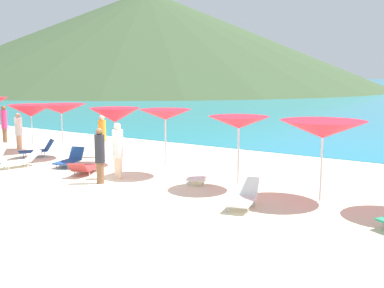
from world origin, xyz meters
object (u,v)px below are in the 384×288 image
at_px(umbrella_6, 323,129).
at_px(beachgoer_1, 4,123).
at_px(beachgoer_4, 102,135).
at_px(umbrella_3, 115,115).
at_px(lounge_chair_0, 243,196).
at_px(umbrella_4, 165,115).
at_px(umbrella_2, 61,109).
at_px(beachgoer_3, 100,154).
at_px(lounge_chair_7, 70,159).
at_px(umbrella_1, 31,111).
at_px(beachgoer_0, 19,130).
at_px(lounge_chair_2, 38,149).
at_px(umbrella_5, 239,123).
at_px(lounge_chair_8, 200,173).
at_px(lounge_chair_1, 84,168).
at_px(lounge_chair_3, 21,160).
at_px(beachgoer_2, 118,149).

xyz_separation_m(umbrella_6, beachgoer_1, (-17.19, 1.75, -0.95)).
bearing_deg(beachgoer_4, umbrella_3, -133.18).
relative_size(lounge_chair_0, beachgoer_1, 0.81).
relative_size(umbrella_6, lounge_chair_0, 1.61).
xyz_separation_m(beachgoer_1, beachgoer_4, (7.19, -0.17, -0.08)).
relative_size(umbrella_4, umbrella_6, 0.92).
height_order(umbrella_2, beachgoer_3, umbrella_2).
relative_size(umbrella_4, beachgoer_4, 1.29).
relative_size(umbrella_3, lounge_chair_7, 1.47).
bearing_deg(beachgoer_1, umbrella_1, 36.98).
xyz_separation_m(umbrella_2, umbrella_4, (5.61, -0.24, 0.05)).
bearing_deg(umbrella_3, beachgoer_0, 176.92).
bearing_deg(beachgoer_0, beachgoer_4, -156.97).
xyz_separation_m(lounge_chair_2, beachgoer_4, (2.24, 1.56, 0.62)).
relative_size(umbrella_2, beachgoer_4, 1.27).
bearing_deg(umbrella_5, lounge_chair_7, -176.24).
distance_m(umbrella_6, beachgoer_4, 10.17).
xyz_separation_m(umbrella_4, lounge_chair_2, (-6.73, -0.15, -1.77)).
relative_size(lounge_chair_8, beachgoer_0, 0.92).
xyz_separation_m(umbrella_6, beachgoer_4, (-9.99, 1.58, -1.03)).
xyz_separation_m(umbrella_1, lounge_chair_8, (9.57, -0.68, -1.58)).
relative_size(lounge_chair_1, beachgoer_3, 0.97).
relative_size(umbrella_4, lounge_chair_0, 1.48).
xyz_separation_m(lounge_chair_2, beachgoer_0, (-2.61, 0.93, 0.56)).
relative_size(umbrella_1, umbrella_3, 0.97).
relative_size(umbrella_3, lounge_chair_0, 1.43).
distance_m(umbrella_5, umbrella_6, 2.54).
relative_size(umbrella_1, beachgoer_3, 1.19).
bearing_deg(beachgoer_1, umbrella_5, 45.09).
relative_size(umbrella_2, lounge_chair_8, 1.46).
xyz_separation_m(lounge_chair_7, beachgoer_4, (-0.40, 2.10, 0.69)).
distance_m(lounge_chair_1, beachgoer_0, 7.26).
distance_m(lounge_chair_3, lounge_chair_7, 1.80).
relative_size(umbrella_4, umbrella_5, 1.03).
bearing_deg(lounge_chair_8, lounge_chair_1, 178.35).
xyz_separation_m(umbrella_1, lounge_chair_1, (5.66, -2.07, -1.62)).
bearing_deg(lounge_chair_3, umbrella_2, 107.84).
height_order(umbrella_3, lounge_chair_1, umbrella_3).
bearing_deg(beachgoer_3, lounge_chair_1, 31.08).
xyz_separation_m(lounge_chair_7, beachgoer_2, (3.07, -0.58, 0.73)).
height_order(beachgoer_3, beachgoer_4, beachgoer_3).
bearing_deg(umbrella_1, lounge_chair_1, -20.10).
distance_m(lounge_chair_7, beachgoer_1, 7.97).
bearing_deg(umbrella_1, umbrella_5, -4.36).
relative_size(umbrella_2, lounge_chair_3, 1.44).
bearing_deg(umbrella_2, lounge_chair_7, -31.67).
bearing_deg(umbrella_5, umbrella_4, 175.46).
relative_size(lounge_chair_3, lounge_chair_7, 1.04).
height_order(umbrella_4, umbrella_5, umbrella_4).
xyz_separation_m(lounge_chair_2, lounge_chair_3, (1.30, -1.75, -0.05)).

